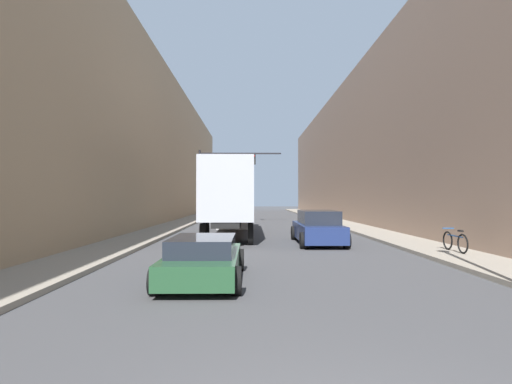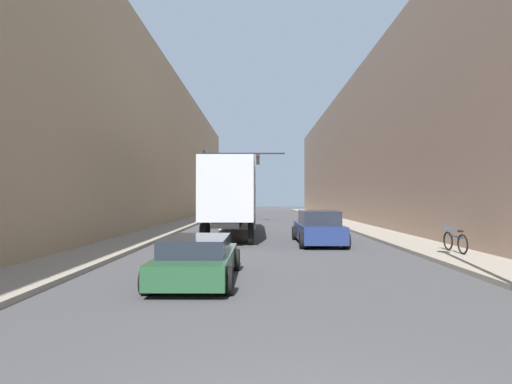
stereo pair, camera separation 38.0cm
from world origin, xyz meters
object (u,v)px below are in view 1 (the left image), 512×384
object	(u,v)px
semi_truck	(232,196)
parked_bicycle	(455,241)
suv_car	(318,228)
sedan_car	(204,259)
traffic_signal_gantry	(220,172)

from	to	relation	value
semi_truck	parked_bicycle	world-z (taller)	semi_truck
suv_car	parked_bicycle	xyz separation A→B (m)	(4.50, -3.92, -0.22)
semi_truck	sedan_car	distance (m)	13.28
parked_bicycle	traffic_signal_gantry	bearing A→B (deg)	117.56
sedan_car	traffic_signal_gantry	world-z (taller)	traffic_signal_gantry
sedan_car	suv_car	size ratio (longest dim) A/B	0.87
semi_truck	sedan_car	xyz separation A→B (m)	(-0.11, -13.18, -1.70)
suv_car	sedan_car	bearing A→B (deg)	-117.62
suv_car	parked_bicycle	bearing A→B (deg)	-41.07
traffic_signal_gantry	parked_bicycle	size ratio (longest dim) A/B	3.95
semi_truck	traffic_signal_gantry	size ratio (longest dim) A/B	1.77
semi_truck	suv_car	distance (m)	6.60
semi_truck	sedan_car	size ratio (longest dim) A/B	2.94
traffic_signal_gantry	parked_bicycle	world-z (taller)	traffic_signal_gantry
suv_car	traffic_signal_gantry	world-z (taller)	traffic_signal_gantry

